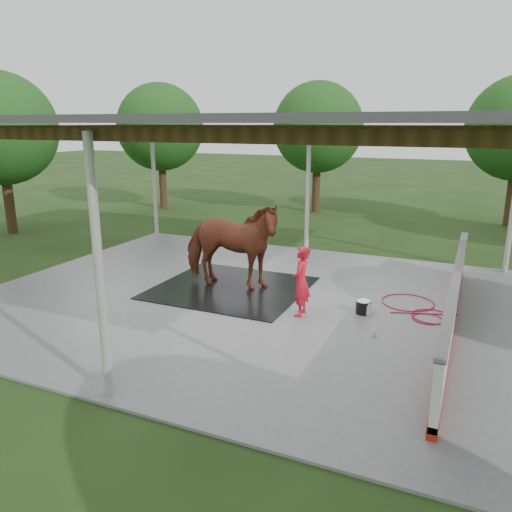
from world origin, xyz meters
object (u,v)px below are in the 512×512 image
at_px(handler, 301,281).
at_px(wash_bucket, 363,307).
at_px(dasher_board, 454,302).
at_px(horse, 230,245).

relative_size(handler, wash_bucket, 4.82).
relative_size(dasher_board, wash_bucket, 25.74).
distance_m(dasher_board, wash_bucket, 1.82).
relative_size(dasher_board, horse, 3.16).
height_order(handler, wash_bucket, handler).
height_order(dasher_board, wash_bucket, dasher_board).
bearing_deg(handler, dasher_board, 95.79).
bearing_deg(dasher_board, wash_bucket, 177.47).
height_order(dasher_board, horse, horse).
distance_m(dasher_board, horse, 5.16).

